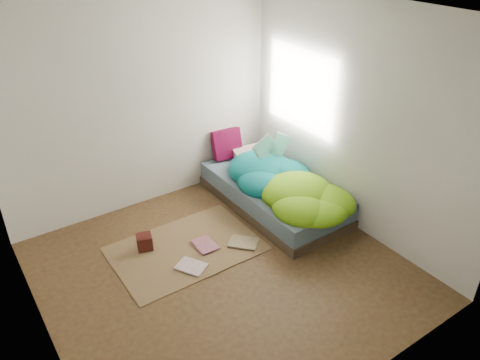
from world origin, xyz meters
The scene contains 12 objects.
ground centered at (0.00, 0.00, 0.00)m, with size 3.50×3.50×0.00m, color #46291B.
room_walls centered at (0.01, 0.01, 1.63)m, with size 3.54×3.54×2.62m.
bed centered at (1.22, 0.72, 0.17)m, with size 1.00×2.00×0.34m.
duvet centered at (1.22, 0.50, 0.51)m, with size 0.96×1.84×0.34m, color #075A70, non-canonical shape.
rug centered at (-0.15, 0.55, 0.01)m, with size 1.60×1.10×0.01m, color brown.
pillow_floral centered at (1.40, 1.39, 0.40)m, with size 0.54×0.34×0.12m, color beige.
pillow_magenta centered at (1.11, 1.64, 0.54)m, with size 0.40×0.13×0.40m, color #48042B.
open_book centered at (1.34, 0.92, 0.82)m, with size 0.46×0.10×0.28m, color green, non-canonical shape.
wooden_box centered at (-0.52, 0.81, 0.09)m, with size 0.17×0.17×0.17m, color #370F0C.
floor_book_a centered at (-0.36, 0.17, 0.02)m, with size 0.22×0.31×0.02m, color white.
floor_book_b centered at (-0.06, 0.46, 0.03)m, with size 0.22×0.30×0.03m, color #AF6572.
floor_book_c centered at (0.34, 0.18, 0.02)m, with size 0.23×0.32×0.02m, color tan.
Camera 1 is at (-2.01, -3.23, 3.27)m, focal length 35.00 mm.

